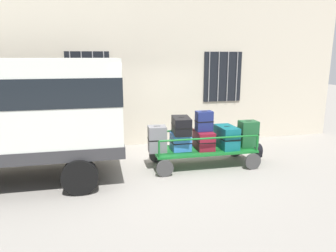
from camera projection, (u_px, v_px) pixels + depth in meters
ground_plane at (167, 167)px, 7.51m from camera, size 40.00×40.00×0.00m
building_wall at (151, 60)px, 9.07m from camera, size 12.00×0.37×5.00m
van at (0, 108)px, 6.27m from camera, size 4.86×2.08×2.58m
luggage_cart at (203, 151)px, 7.50m from camera, size 2.51×1.04×0.44m
cart_railing at (204, 135)px, 7.41m from camera, size 2.40×0.91×0.39m
suitcase_left_bottom at (157, 139)px, 7.18m from camera, size 0.44×0.38×0.61m
suitcase_midleft_bottom at (181, 141)px, 7.35m from camera, size 0.44×0.47×0.41m
suitcase_midleft_middle at (181, 125)px, 7.20m from camera, size 0.46×0.72×0.40m
suitcase_center_bottom at (204, 140)px, 7.44m from camera, size 0.42×0.66×0.44m
suitcase_center_middle at (204, 121)px, 7.35m from camera, size 0.40×0.27×0.48m
suitcase_midright_bottom at (226, 137)px, 7.51m from camera, size 0.44×0.73×0.53m
suitcase_right_bottom at (248, 134)px, 7.63m from camera, size 0.44×0.35×0.64m
backpack at (258, 152)px, 7.97m from camera, size 0.27×0.22×0.44m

